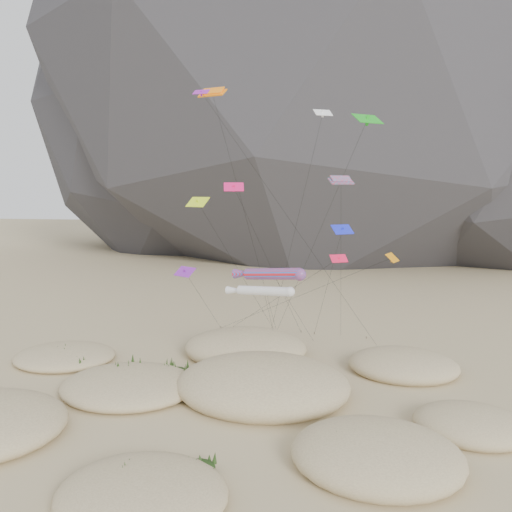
% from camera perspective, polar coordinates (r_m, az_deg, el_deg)
% --- Properties ---
extents(ground, '(500.00, 500.00, 0.00)m').
position_cam_1_polar(ground, '(43.32, -1.80, -18.19)').
color(ground, '#CCB789').
rests_on(ground, ground).
extents(rock_headland, '(226.37, 148.64, 177.50)m').
position_cam_1_polar(rock_headland, '(165.92, 9.39, 26.50)').
color(rock_headland, black).
rests_on(rock_headland, ground).
extents(dunes, '(50.40, 38.25, 4.44)m').
position_cam_1_polar(dunes, '(47.09, -3.99, -14.98)').
color(dunes, '#CCB789').
rests_on(dunes, ground).
extents(dune_grass, '(42.46, 29.26, 1.56)m').
position_cam_1_polar(dune_grass, '(46.46, -2.69, -15.19)').
color(dune_grass, black).
rests_on(dune_grass, ground).
extents(kite_stakes, '(20.83, 6.54, 0.30)m').
position_cam_1_polar(kite_stakes, '(65.25, 4.09, -9.04)').
color(kite_stakes, '#3F2D1E').
rests_on(kite_stakes, ground).
extents(rainbow_tube_kite, '(7.64, 16.62, 11.78)m').
position_cam_1_polar(rainbow_tube_kite, '(47.44, 1.61, -2.06)').
color(rainbow_tube_kite, red).
rests_on(rainbow_tube_kite, ground).
extents(white_tube_kite, '(7.05, 15.59, 10.04)m').
position_cam_1_polar(white_tube_kite, '(47.31, 0.57, -4.02)').
color(white_tube_kite, silver).
rests_on(white_tube_kite, ground).
extents(orange_parafoil, '(7.53, 10.36, 29.38)m').
position_cam_1_polar(orange_parafoil, '(54.56, -4.91, 17.82)').
color(orange_parafoil, orange).
rests_on(orange_parafoil, ground).
extents(multi_parafoil, '(2.66, 14.68, 20.22)m').
position_cam_1_polar(multi_parafoil, '(50.48, 9.70, 8.28)').
color(multi_parafoil, '#FF1A31').
rests_on(multi_parafoil, ground).
extents(delta_kites, '(22.20, 20.30, 28.52)m').
position_cam_1_polar(delta_kites, '(50.19, 3.11, 6.71)').
color(delta_kites, purple).
rests_on(delta_kites, ground).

